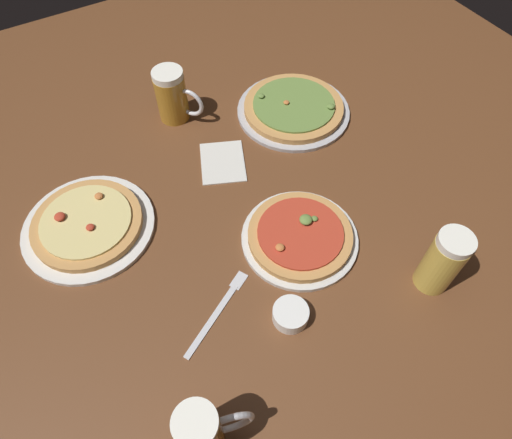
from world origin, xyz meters
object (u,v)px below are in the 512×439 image
Objects in this scene: pizza_plate_side at (88,225)px; napkin_folded at (223,162)px; beer_mug_dark at (444,261)px; beer_mug_pale at (173,96)px; pizza_plate_far at (293,109)px; ramekin_sauce at (291,314)px; fork_left at (218,311)px; beer_mug_amber at (203,431)px; pizza_plate_near at (300,236)px.

napkin_folded is at bearing 3.57° from pizza_plate_side.
beer_mug_pale is at bearing 108.94° from beer_mug_dark.
pizza_plate_far is 2.21× the size of napkin_folded.
pizza_plate_far reaches higher than ramekin_sauce.
pizza_plate_far is 2.13× the size of beer_mug_pale.
ramekin_sauce is at bearing -94.58° from beer_mug_pale.
fork_left is (-0.50, -0.46, -0.01)m from pizza_plate_far.
pizza_plate_side is 1.99× the size of beer_mug_amber.
pizza_plate_far is 0.64m from beer_mug_dark.
pizza_plate_far is 1.91× the size of beer_mug_dark.
beer_mug_amber is 2.06× the size of ramekin_sauce.
napkin_folded is (-0.24, 0.57, -0.08)m from beer_mug_dark.
pizza_plate_side is 0.39m from napkin_folded.
pizza_plate_far reaches higher than fork_left.
beer_mug_dark is 0.60m from beer_mug_amber.
beer_mug_pale is 1.04× the size of napkin_folded.
pizza_plate_side is (-0.67, -0.10, -0.00)m from pizza_plate_far.
beer_mug_pale is (-0.28, 0.80, -0.01)m from beer_mug_dark.
pizza_plate_far reaches higher than napkin_folded.
pizza_plate_near is at bearing -82.48° from beer_mug_pale.
beer_mug_pale is (-0.07, 0.56, 0.06)m from pizza_plate_near.
beer_mug_dark is 0.35m from ramekin_sauce.
pizza_plate_near is at bearing 50.40° from ramekin_sauce.
pizza_plate_side is at bearing 93.41° from beer_mug_amber.
ramekin_sauce is (-0.37, -0.55, 0.00)m from pizza_plate_far.
beer_mug_dark reaches higher than beer_mug_amber.
ramekin_sauce is (0.27, 0.12, -0.06)m from beer_mug_amber.
beer_mug_pale reaches higher than ramekin_sauce.
beer_mug_amber is 0.70m from napkin_folded.
pizza_plate_far is (0.24, 0.39, -0.00)m from pizza_plate_near.
pizza_plate_side is at bearing -143.99° from beer_mug_pale.
beer_mug_pale reaches higher than pizza_plate_side.
ramekin_sauce is (-0.13, -0.16, 0.00)m from pizza_plate_near.
beer_mug_amber is 0.90m from beer_mug_pale.
pizza_plate_far is 0.36m from beer_mug_pale.
fork_left is at bearing 57.34° from beer_mug_amber.
napkin_folded is (-0.28, -0.07, -0.01)m from pizza_plate_far.
fork_left is at bearing 144.05° from ramekin_sauce.
pizza_plate_far is 0.93m from beer_mug_amber.
ramekin_sauce reaches higher than napkin_folded.
beer_mug_amber is (-0.40, -0.28, 0.06)m from pizza_plate_near.
beer_mug_dark is at bearing -21.48° from fork_left.
napkin_folded is (0.03, -0.24, -0.07)m from beer_mug_pale.
ramekin_sauce is 0.52× the size of napkin_folded.
beer_mug_amber is (0.03, -0.58, 0.06)m from pizza_plate_side.
pizza_plate_side is 2.04× the size of beer_mug_pale.
pizza_plate_near is at bearing 13.95° from fork_left.
beer_mug_dark is 0.62m from napkin_folded.
napkin_folded is (0.36, 0.60, -0.08)m from beer_mug_amber.
beer_mug_pale reaches higher than pizza_plate_far.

